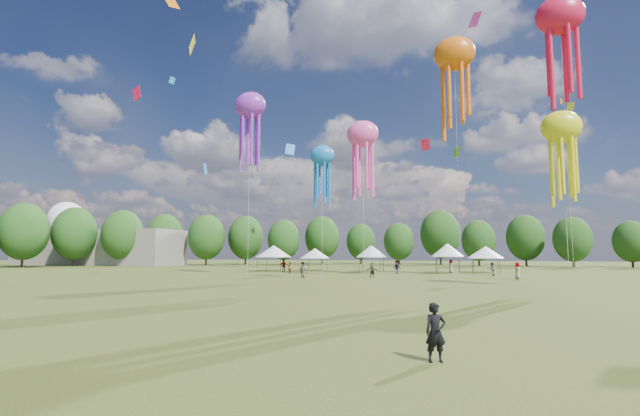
# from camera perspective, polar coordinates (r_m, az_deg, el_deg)

# --- Properties ---
(ground) EXTENTS (300.00, 300.00, 0.00)m
(ground) POSITION_cam_1_polar(r_m,az_deg,el_deg) (16.94, -11.01, -15.48)
(ground) COLOR #384416
(ground) RESTS_ON ground
(observer_main) EXTENTS (0.67, 0.56, 1.57)m
(observer_main) POSITION_cam_1_polar(r_m,az_deg,el_deg) (12.89, 14.44, -15.02)
(observer_main) COLOR black
(observer_main) RESTS_ON ground
(spectator_near) EXTENTS (1.10, 1.01, 1.83)m
(spectator_near) POSITION_cam_1_polar(r_m,az_deg,el_deg) (52.33, -2.19, -7.85)
(spectator_near) COLOR gray
(spectator_near) RESTS_ON ground
(spectators_far) EXTENTS (31.77, 15.41, 1.89)m
(spectators_far) POSITION_cam_1_polar(r_m,az_deg,el_deg) (60.10, 10.50, -7.49)
(spectators_far) COLOR gray
(spectators_far) RESTS_ON ground
(festival_tents) EXTENTS (36.99, 9.67, 4.25)m
(festival_tents) POSITION_cam_1_polar(r_m,az_deg,el_deg) (69.63, 6.64, -5.52)
(festival_tents) COLOR #47474C
(festival_tents) RESTS_ON ground
(show_kites) EXTENTS (43.10, 16.46, 32.25)m
(show_kites) POSITION_cam_1_polar(r_m,az_deg,el_deg) (56.46, 14.10, 14.18)
(show_kites) COLOR #FF4BAC
(show_kites) RESTS_ON ground
(small_kites) EXTENTS (82.18, 60.70, 45.55)m
(small_kites) POSITION_cam_1_polar(r_m,az_deg,el_deg) (62.24, 6.93, 18.83)
(small_kites) COLOR #FF4BAC
(small_kites) RESTS_ON ground
(treeline) EXTENTS (201.57, 95.24, 13.43)m
(treeline) POSITION_cam_1_polar(r_m,az_deg,el_deg) (78.30, 7.89, -2.95)
(treeline) COLOR #38281C
(treeline) RESTS_ON ground
(hangar) EXTENTS (40.00, 12.00, 8.00)m
(hangar) POSITION_cam_1_polar(r_m,az_deg,el_deg) (117.81, -26.28, -4.55)
(hangar) COLOR gray
(hangar) RESTS_ON ground
(radome) EXTENTS (9.00, 9.00, 16.00)m
(radome) POSITION_cam_1_polar(r_m,az_deg,el_deg) (133.45, -29.49, -1.89)
(radome) COLOR white
(radome) RESTS_ON ground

